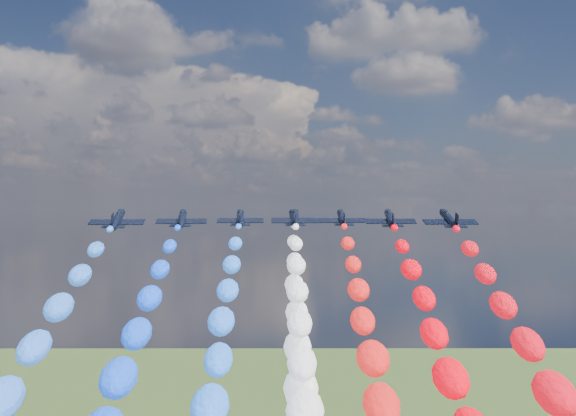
{
  "coord_description": "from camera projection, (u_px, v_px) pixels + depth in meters",
  "views": [
    {
      "loc": [
        -0.33,
        -128.63,
        101.43
      ],
      "look_at": [
        0.0,
        4.0,
        101.96
      ],
      "focal_mm": 44.75,
      "sensor_mm": 36.0,
      "label": 1
    }
  ],
  "objects": [
    {
      "name": "jet_0",
      "position": [
        117.0,
        220.0,
        121.62
      ],
      "size": [
        9.93,
        13.1,
        6.11
      ],
      "primitive_type": null,
      "rotation": [
        0.29,
        0.0,
        0.06
      ],
      "color": "black"
    },
    {
      "name": "jet_1",
      "position": [
        182.0,
        219.0,
        131.05
      ],
      "size": [
        9.99,
        13.14,
        6.11
      ],
      "primitive_type": null,
      "rotation": [
        0.29,
        0.0,
        0.07
      ],
      "color": "black"
    },
    {
      "name": "jet_2",
      "position": [
        240.0,
        218.0,
        141.08
      ],
      "size": [
        9.81,
        13.02,
        6.11
      ],
      "primitive_type": null,
      "rotation": [
        0.29,
        0.0,
        0.05
      ],
      "color": "black"
    },
    {
      "name": "jet_3",
      "position": [
        295.0,
        218.0,
        138.97
      ],
      "size": [
        9.36,
        12.69,
        6.11
      ],
      "primitive_type": null,
      "rotation": [
        0.29,
        0.0,
        -0.02
      ],
      "color": "black"
    },
    {
      "name": "jet_4",
      "position": [
        293.0,
        218.0,
        149.87
      ],
      "size": [
        9.84,
        13.04,
        6.11
      ],
      "primitive_type": null,
      "rotation": [
        0.29,
        0.0,
        0.06
      ],
      "color": "black"
    },
    {
      "name": "jet_5",
      "position": [
        342.0,
        218.0,
        141.68
      ],
      "size": [
        9.35,
        12.69,
        6.11
      ],
      "primitive_type": null,
      "rotation": [
        0.29,
        0.0,
        0.02
      ],
      "color": "black"
    },
    {
      "name": "jet_6",
      "position": [
        390.0,
        219.0,
        131.03
      ],
      "size": [
        9.58,
        12.85,
        6.11
      ],
      "primitive_type": null,
      "rotation": [
        0.29,
        0.0,
        -0.03
      ],
      "color": "black"
    },
    {
      "name": "jet_7",
      "position": [
        449.0,
        219.0,
        123.62
      ],
      "size": [
        9.78,
        13.0,
        6.11
      ],
      "primitive_type": null,
      "rotation": [
        0.29,
        0.0,
        0.05
      ],
      "color": "black"
    }
  ]
}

